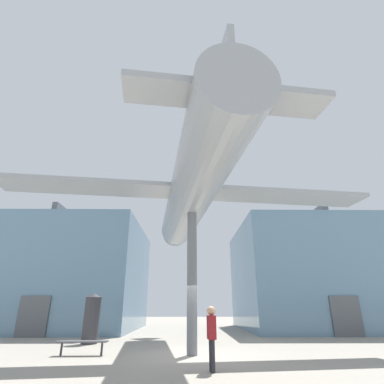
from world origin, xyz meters
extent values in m
plane|color=gray|center=(0.00, 0.00, 0.00)|extent=(80.00, 80.00, 0.00)
cube|color=#60849E|center=(-9.37, 12.35, 3.92)|extent=(10.56, 11.19, 7.84)
cube|color=#51565B|center=(-9.37, 12.35, 8.14)|extent=(0.36, 10.63, 0.60)
cube|color=#51565B|center=(-9.37, 6.70, 1.15)|extent=(1.80, 0.12, 2.30)
cube|color=#60849E|center=(9.37, 12.35, 3.92)|extent=(10.56, 11.19, 7.84)
cube|color=#51565B|center=(9.37, 12.35, 8.14)|extent=(0.36, 10.63, 0.60)
cube|color=#51565B|center=(9.37, 6.70, 1.15)|extent=(1.80, 0.12, 2.30)
cylinder|color=slate|center=(0.00, 0.00, 2.77)|extent=(0.41, 0.41, 5.53)
cylinder|color=#93999E|center=(0.00, 0.00, 6.54)|extent=(3.92, 14.85, 2.02)
cube|color=#93999E|center=(0.00, 0.00, 6.54)|extent=(16.44, 3.79, 0.18)
cube|color=#93999E|center=(0.84, -6.42, 6.69)|extent=(5.32, 1.67, 0.18)
cube|color=#93999E|center=(0.84, -6.42, 7.65)|extent=(0.32, 1.11, 1.81)
cone|color=#93999E|center=(-1.04, 7.94, 6.54)|extent=(1.87, 1.53, 1.72)
sphere|color=black|center=(-1.15, 8.78, 6.54)|extent=(0.44, 0.44, 0.44)
cylinder|color=#232328|center=(0.53, -2.89, 0.42)|extent=(0.14, 0.14, 0.83)
cylinder|color=#232328|center=(0.55, -3.07, 0.42)|extent=(0.14, 0.14, 0.83)
cube|color=maroon|center=(0.54, -2.98, 1.15)|extent=(0.26, 0.42, 0.64)
sphere|color=tan|center=(0.54, -2.98, 1.61)|extent=(0.26, 0.26, 0.26)
cube|color=#4C4C51|center=(-4.14, 0.00, 0.47)|extent=(1.88, 0.44, 0.05)
cylinder|color=#333338|center=(-4.89, -0.01, 0.23)|extent=(0.08, 0.08, 0.45)
cylinder|color=#333338|center=(-3.39, 0.02, 0.23)|extent=(0.08, 0.08, 0.45)
cylinder|color=#333338|center=(-4.97, 3.61, 1.07)|extent=(0.77, 0.77, 2.13)
cone|color=#2D2D33|center=(-4.97, 3.61, 2.23)|extent=(0.89, 0.89, 0.19)
camera|label=1|loc=(-0.15, -12.62, 1.76)|focal=28.00mm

